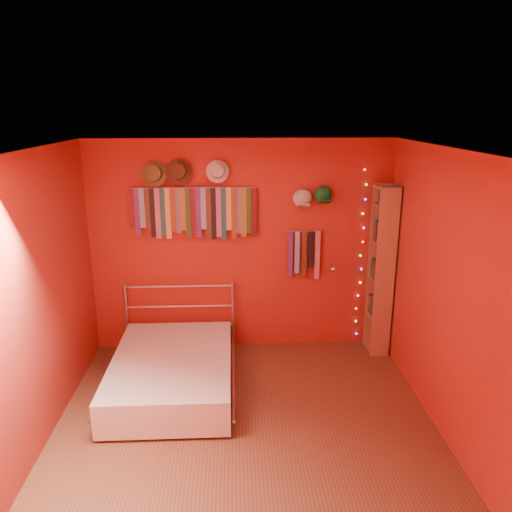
{
  "coord_description": "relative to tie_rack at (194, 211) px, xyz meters",
  "views": [
    {
      "loc": [
        -0.09,
        -3.88,
        2.82
      ],
      "look_at": [
        0.14,
        0.9,
        1.39
      ],
      "focal_mm": 35.0,
      "sensor_mm": 36.0,
      "label": 1
    }
  ],
  "objects": [
    {
      "name": "back_wall",
      "position": [
        0.52,
        0.07,
        -0.45
      ],
      "size": [
        3.5,
        0.02,
        2.5
      ],
      "primitive_type": "cube",
      "color": "#A81D1B",
      "rests_on": "ground"
    },
    {
      "name": "cap_green",
      "position": [
        1.46,
        0.01,
        0.17
      ],
      "size": [
        0.19,
        0.24,
        0.19
      ],
      "color": "#18702B",
      "rests_on": "back_wall"
    },
    {
      "name": "ground",
      "position": [
        0.52,
        -1.68,
        -1.7
      ],
      "size": [
        3.5,
        3.5,
        0.0
      ],
      "primitive_type": "plane",
      "color": "brown",
      "rests_on": "ground"
    },
    {
      "name": "right_wall",
      "position": [
        2.27,
        -1.68,
        -0.45
      ],
      "size": [
        0.02,
        3.5,
        2.5
      ],
      "primitive_type": "cube",
      "color": "#A81D1B",
      "rests_on": "ground"
    },
    {
      "name": "fedora_brown",
      "position": [
        -0.16,
        -0.03,
        0.45
      ],
      "size": [
        0.29,
        0.16,
        0.28
      ],
      "rotation": [
        1.36,
        0.0,
        0.0
      ],
      "color": "#4E301B",
      "rests_on": "back_wall"
    },
    {
      "name": "fairy_lights",
      "position": [
        1.94,
        0.03,
        -0.56
      ],
      "size": [
        0.06,
        0.02,
        2.04
      ],
      "color": "#FF3333",
      "rests_on": "back_wall"
    },
    {
      "name": "ceiling",
      "position": [
        0.52,
        -1.68,
        0.8
      ],
      "size": [
        3.5,
        3.5,
        0.02
      ],
      "primitive_type": "cube",
      "color": "white",
      "rests_on": "back_wall"
    },
    {
      "name": "small_tie_rack",
      "position": [
        1.26,
        0.0,
        -0.51
      ],
      "size": [
        0.4,
        0.03,
        0.59
      ],
      "color": "#B3B3B8",
      "rests_on": "back_wall"
    },
    {
      "name": "fedora_white",
      "position": [
        0.27,
        -0.03,
        0.45
      ],
      "size": [
        0.25,
        0.14,
        0.25
      ],
      "rotation": [
        1.36,
        0.0,
        0.0
      ],
      "color": "silver",
      "rests_on": "back_wall"
    },
    {
      "name": "bookshelf",
      "position": [
        2.18,
        -0.15,
        -0.68
      ],
      "size": [
        0.25,
        0.34,
        2.0
      ],
      "color": "#AC704D",
      "rests_on": "ground"
    },
    {
      "name": "tie_rack",
      "position": [
        0.0,
        0.0,
        0.0
      ],
      "size": [
        1.45,
        0.03,
        0.6
      ],
      "color": "#B3B3B8",
      "rests_on": "back_wall"
    },
    {
      "name": "bed",
      "position": [
        -0.21,
        -0.94,
        -1.5
      ],
      "size": [
        1.3,
        1.78,
        0.86
      ],
      "rotation": [
        0.0,
        0.0,
        0.0
      ],
      "color": "#B3B3B8",
      "rests_on": "ground"
    },
    {
      "name": "left_wall",
      "position": [
        -1.23,
        -1.68,
        -0.45
      ],
      "size": [
        0.02,
        3.5,
        2.5
      ],
      "primitive_type": "cube",
      "color": "#A81D1B",
      "rests_on": "ground"
    },
    {
      "name": "reading_lamp",
      "position": [
        1.58,
        -0.14,
        -0.66
      ],
      "size": [
        0.06,
        0.27,
        0.08
      ],
      "color": "#B3B3B8",
      "rests_on": "back_wall"
    },
    {
      "name": "fedora_olive",
      "position": [
        -0.43,
        -0.03,
        0.42
      ],
      "size": [
        0.28,
        0.15,
        0.28
      ],
      "rotation": [
        1.36,
        0.0,
        0.0
      ],
      "color": "brown",
      "rests_on": "back_wall"
    },
    {
      "name": "cap_white",
      "position": [
        1.22,
        0.01,
        0.13
      ],
      "size": [
        0.2,
        0.25,
        0.2
      ],
      "color": "silver",
      "rests_on": "back_wall"
    }
  ]
}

